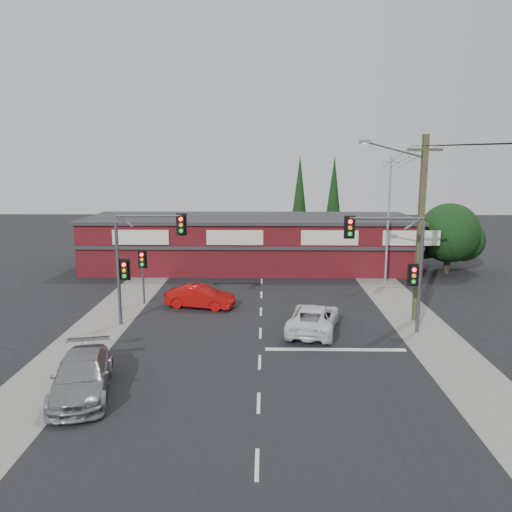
{
  "coord_description": "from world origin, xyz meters",
  "views": [
    {
      "loc": [
        0.19,
        -23.48,
        8.54
      ],
      "look_at": [
        -0.26,
        3.0,
        3.58
      ],
      "focal_mm": 35.0,
      "sensor_mm": 36.0,
      "label": 1
    }
  ],
  "objects_px": {
    "white_suv": "(313,318)",
    "shop_building": "(250,242)",
    "silver_suv": "(82,376)",
    "utility_pole": "(418,223)",
    "red_sedan": "(200,297)"
  },
  "relations": [
    {
      "from": "white_suv",
      "to": "red_sedan",
      "type": "height_order",
      "value": "white_suv"
    },
    {
      "from": "silver_suv",
      "to": "utility_pole",
      "type": "relative_size",
      "value": 0.5
    },
    {
      "from": "white_suv",
      "to": "utility_pole",
      "type": "relative_size",
      "value": 0.5
    },
    {
      "from": "utility_pole",
      "to": "red_sedan",
      "type": "bearing_deg",
      "value": 169.26
    },
    {
      "from": "white_suv",
      "to": "utility_pole",
      "type": "bearing_deg",
      "value": -149.07
    },
    {
      "from": "white_suv",
      "to": "red_sedan",
      "type": "bearing_deg",
      "value": -20.3
    },
    {
      "from": "silver_suv",
      "to": "shop_building",
      "type": "xyz_separation_m",
      "value": [
        5.6,
        23.17,
        1.41
      ]
    },
    {
      "from": "silver_suv",
      "to": "red_sedan",
      "type": "xyz_separation_m",
      "value": [
        2.95,
        11.45,
        -0.05
      ]
    },
    {
      "from": "shop_building",
      "to": "utility_pole",
      "type": "bearing_deg",
      "value": -56.24
    },
    {
      "from": "silver_suv",
      "to": "red_sedan",
      "type": "distance_m",
      "value": 11.82
    },
    {
      "from": "red_sedan",
      "to": "utility_pole",
      "type": "bearing_deg",
      "value": -87.84
    },
    {
      "from": "silver_suv",
      "to": "red_sedan",
      "type": "bearing_deg",
      "value": 62.63
    },
    {
      "from": "white_suv",
      "to": "shop_building",
      "type": "xyz_separation_m",
      "value": [
        -3.72,
        15.86,
        1.44
      ]
    },
    {
      "from": "white_suv",
      "to": "silver_suv",
      "type": "distance_m",
      "value": 11.85
    },
    {
      "from": "red_sedan",
      "to": "utility_pole",
      "type": "height_order",
      "value": "utility_pole"
    }
  ]
}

